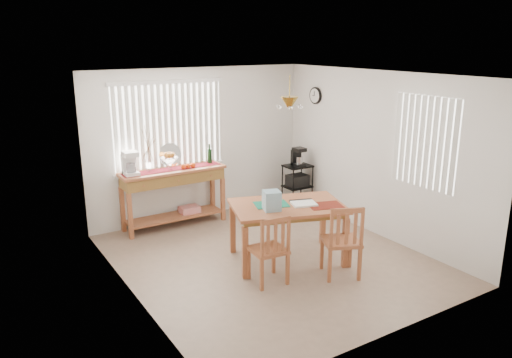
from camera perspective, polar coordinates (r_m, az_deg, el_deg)
ground at (r=7.26m, az=1.65°, el=-9.16°), size 4.00×4.50×0.01m
room_shell at (r=6.74m, az=1.71°, el=4.10°), size 4.20×4.70×2.70m
sideboard at (r=8.38m, az=-9.37°, el=-0.50°), size 1.75×0.49×0.99m
sideboard_items at (r=8.20m, az=-11.37°, el=1.94°), size 1.66×0.42×0.75m
wire_cart at (r=9.29m, az=4.74°, el=-0.36°), size 0.48×0.38×0.81m
cart_items at (r=9.18m, az=4.78°, el=2.52°), size 0.19×0.23×0.33m
dining_table at (r=7.00m, az=3.62°, el=-3.67°), size 1.77×1.42×0.82m
table_items at (r=6.77m, az=2.76°, el=-2.59°), size 1.15×0.89×0.26m
chair_left at (r=6.41m, az=1.56°, el=-8.09°), size 0.47×0.47×0.94m
chair_right at (r=6.67m, az=9.81°, el=-7.04°), size 0.62×0.62×1.01m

